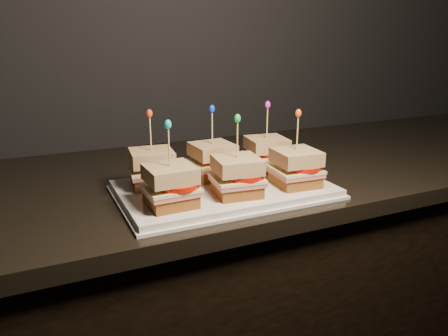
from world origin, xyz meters
name	(u,v)px	position (x,y,z in m)	size (l,w,h in m)	color
cabinet	(249,318)	(0.09, 1.68, 0.42)	(2.33, 0.62, 0.84)	black
granite_slab	(252,171)	(0.09, 1.68, 0.86)	(2.37, 0.66, 0.03)	black
platter	(224,189)	(-0.07, 1.52, 0.89)	(0.42, 0.26, 0.02)	silver
platter_rim	(224,192)	(-0.07, 1.52, 0.88)	(0.43, 0.27, 0.01)	silver
sandwich_0_bread_bot	(153,180)	(-0.20, 1.58, 0.91)	(0.08, 0.08, 0.02)	#5F310F
sandwich_0_ham	(152,173)	(-0.20, 1.58, 0.92)	(0.09, 0.09, 0.01)	#CD5E5A
sandwich_0_cheese	(152,170)	(-0.20, 1.58, 0.93)	(0.09, 0.09, 0.01)	beige
sandwich_0_tomato	(159,166)	(-0.19, 1.57, 0.94)	(0.08, 0.08, 0.01)	red
sandwich_0_bread_top	(152,157)	(-0.20, 1.58, 0.96)	(0.08, 0.08, 0.03)	brown
sandwich_0_pick	(151,136)	(-0.20, 1.58, 1.00)	(0.00, 0.00, 0.09)	tan
sandwich_0_frill	(149,113)	(-0.20, 1.58, 1.05)	(0.01, 0.01, 0.02)	red
sandwich_1_bread_bot	(213,172)	(-0.07, 1.58, 0.91)	(0.08, 0.08, 0.02)	#5F310F
sandwich_1_ham	(212,165)	(-0.07, 1.58, 0.92)	(0.09, 0.09, 0.01)	#CD5E5A
sandwich_1_cheese	(212,162)	(-0.07, 1.58, 0.93)	(0.09, 0.09, 0.01)	beige
sandwich_1_tomato	(219,159)	(-0.05, 1.57, 0.94)	(0.08, 0.08, 0.01)	red
sandwich_1_bread_top	(212,150)	(-0.07, 1.58, 0.96)	(0.08, 0.08, 0.03)	brown
sandwich_1_pick	(212,130)	(-0.07, 1.58, 1.00)	(0.00, 0.00, 0.09)	tan
sandwich_1_frill	(212,109)	(-0.07, 1.58, 1.05)	(0.01, 0.01, 0.02)	#0C33D5
sandwich_2_bread_bot	(266,165)	(0.07, 1.58, 0.91)	(0.08, 0.08, 0.02)	#5F310F
sandwich_2_ham	(266,158)	(0.07, 1.58, 0.92)	(0.09, 0.09, 0.01)	#CD5E5A
sandwich_2_cheese	(266,155)	(0.07, 1.58, 0.93)	(0.09, 0.09, 0.01)	beige
sandwich_2_tomato	(272,152)	(0.08, 1.57, 0.94)	(0.08, 0.08, 0.01)	red
sandwich_2_bread_top	(267,144)	(0.07, 1.58, 0.96)	(0.08, 0.08, 0.03)	brown
sandwich_2_pick	(267,125)	(0.07, 1.58, 1.00)	(0.00, 0.00, 0.09)	tan
sandwich_2_frill	(268,105)	(0.07, 1.58, 1.05)	(0.01, 0.01, 0.02)	#CA1FD0
sandwich_3_bread_bot	(171,199)	(-0.20, 1.46, 0.91)	(0.08, 0.08, 0.02)	#5F310F
sandwich_3_ham	(171,191)	(-0.20, 1.46, 0.92)	(0.09, 0.09, 0.01)	#CD5E5A
sandwich_3_cheese	(170,188)	(-0.20, 1.46, 0.93)	(0.09, 0.09, 0.01)	beige
sandwich_3_tomato	(178,184)	(-0.19, 1.45, 0.94)	(0.08, 0.08, 0.01)	red
sandwich_3_bread_top	(170,174)	(-0.20, 1.46, 0.96)	(0.08, 0.08, 0.03)	brown
sandwich_3_pick	(169,150)	(-0.20, 1.46, 1.00)	(0.00, 0.00, 0.09)	tan
sandwich_3_frill	(168,124)	(-0.20, 1.46, 1.05)	(0.01, 0.01, 0.02)	#06BDAC
sandwich_4_bread_bot	(237,189)	(-0.07, 1.46, 0.91)	(0.08, 0.08, 0.02)	#5F310F
sandwich_4_ham	(237,181)	(-0.07, 1.46, 0.92)	(0.09, 0.09, 0.01)	#CD5E5A
sandwich_4_cheese	(237,178)	(-0.07, 1.46, 0.93)	(0.09, 0.09, 0.01)	beige
sandwich_4_tomato	(244,174)	(-0.05, 1.45, 0.94)	(0.08, 0.08, 0.01)	red
sandwich_4_bread_top	(237,165)	(-0.07, 1.46, 0.96)	(0.08, 0.08, 0.03)	brown
sandwich_4_pick	(237,142)	(-0.07, 1.46, 1.00)	(0.00, 0.00, 0.09)	tan
sandwich_4_frill	(238,118)	(-0.07, 1.46, 1.05)	(0.01, 0.01, 0.02)	green
sandwich_5_bread_bot	(295,180)	(0.07, 1.46, 0.91)	(0.08, 0.08, 0.02)	#5F310F
sandwich_5_ham	(295,173)	(0.07, 1.46, 0.92)	(0.09, 0.09, 0.01)	#CD5E5A
sandwich_5_cheese	(296,169)	(0.07, 1.46, 0.93)	(0.09, 0.09, 0.01)	beige
sandwich_5_tomato	(302,166)	(0.08, 1.45, 0.94)	(0.08, 0.08, 0.01)	red
sandwich_5_bread_top	(296,157)	(0.07, 1.46, 0.96)	(0.08, 0.08, 0.03)	brown
sandwich_5_pick	(297,136)	(0.07, 1.46, 1.00)	(0.00, 0.00, 0.09)	tan
sandwich_5_frill	(298,113)	(0.07, 1.46, 1.05)	(0.01, 0.01, 0.02)	#F94E0A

